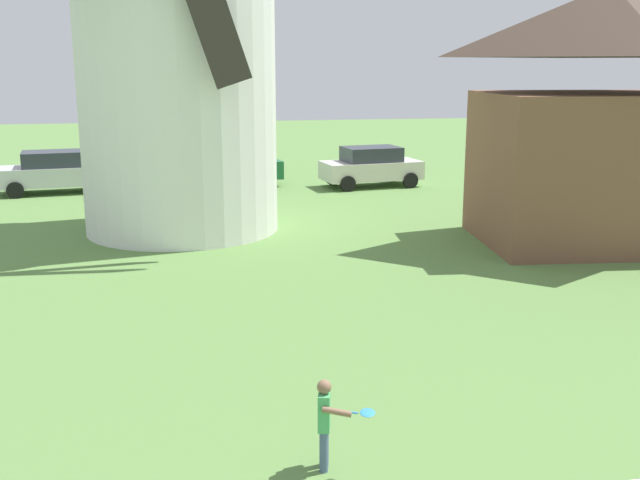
{
  "coord_description": "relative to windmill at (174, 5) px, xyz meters",
  "views": [
    {
      "loc": [
        -1.82,
        -3.89,
        4.76
      ],
      "look_at": [
        -0.42,
        3.8,
        2.93
      ],
      "focal_mm": 42.47,
      "sensor_mm": 36.0,
      "label": 1
    }
  ],
  "objects": [
    {
      "name": "player_far",
      "position": [
        1.59,
        -13.92,
        -5.66
      ],
      "size": [
        0.68,
        0.6,
        1.14
      ],
      "color": "slate",
      "rests_on": "ground_plane"
    },
    {
      "name": "parked_car_green",
      "position": [
        1.61,
        7.65,
        -5.5
      ],
      "size": [
        4.67,
        2.45,
        1.56
      ],
      "color": "#1E6638",
      "rests_on": "ground_plane"
    },
    {
      "name": "parked_car_cream",
      "position": [
        7.33,
        6.69,
        -5.5
      ],
      "size": [
        4.04,
        2.33,
        1.56
      ],
      "color": "silver",
      "rests_on": "ground_plane"
    },
    {
      "name": "windmill",
      "position": [
        0.0,
        0.0,
        0.0
      ],
      "size": [
        8.68,
        6.27,
        12.81
      ],
      "color": "white",
      "rests_on": "ground_plane"
    },
    {
      "name": "parked_car_silver",
      "position": [
        -4.59,
        7.41,
        -5.5
      ],
      "size": [
        4.46,
        2.33,
        1.56
      ],
      "color": "silver",
      "rests_on": "ground_plane"
    },
    {
      "name": "chapel",
      "position": [
        10.93,
        -3.61,
        -3.03
      ],
      "size": [
        6.72,
        5.21,
        7.6
      ],
      "color": "brown",
      "rests_on": "ground_plane"
    }
  ]
}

